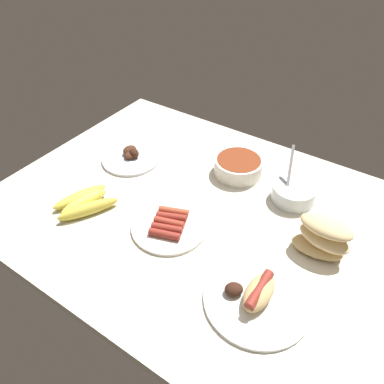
# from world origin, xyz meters

# --- Properties ---
(ground_plane) EXTENTS (1.20, 0.90, 0.03)m
(ground_plane) POSITION_xyz_m (0.00, 0.00, -0.01)
(ground_plane) COLOR silver
(plate_sausages) EXTENTS (0.21, 0.21, 0.03)m
(plate_sausages) POSITION_xyz_m (0.02, 0.11, 0.01)
(plate_sausages) COLOR white
(plate_sausages) RESTS_ON ground_plane
(bowl_chili) EXTENTS (0.16, 0.16, 0.06)m
(bowl_chili) POSITION_xyz_m (-0.01, -0.22, 0.03)
(bowl_chili) COLOR white
(bowl_chili) RESTS_ON ground_plane
(plate_grilled_meat) EXTENTS (0.20, 0.20, 0.04)m
(plate_grilled_meat) POSITION_xyz_m (0.33, -0.08, 0.01)
(plate_grilled_meat) COLOR white
(plate_grilled_meat) RESTS_ON ground_plane
(plate_hotdog_assembled) EXTENTS (0.25, 0.25, 0.06)m
(plate_hotdog_assembled) POSITION_xyz_m (-0.28, 0.19, 0.02)
(plate_hotdog_assembled) COLOR white
(plate_hotdog_assembled) RESTS_ON ground_plane
(bread_stack) EXTENTS (0.15, 0.10, 0.11)m
(bread_stack) POSITION_xyz_m (-0.35, -0.04, 0.05)
(bread_stack) COLOR tan
(bread_stack) RESTS_ON ground_plane
(banana_bunch) EXTENTS (0.17, 0.20, 0.04)m
(banana_bunch) POSITION_xyz_m (0.28, 0.19, 0.02)
(banana_bunch) COLOR gold
(banana_bunch) RESTS_ON ground_plane
(bowl_coleslaw) EXTENTS (0.13, 0.13, 0.15)m
(bowl_coleslaw) POSITION_xyz_m (-0.22, -0.19, 0.03)
(bowl_coleslaw) COLOR silver
(bowl_coleslaw) RESTS_ON ground_plane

